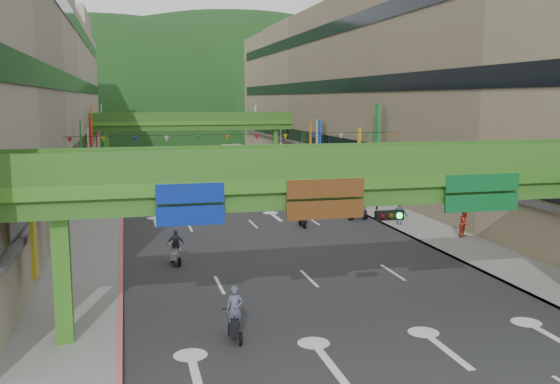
{
  "coord_description": "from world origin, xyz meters",
  "views": [
    {
      "loc": [
        -8.64,
        -16.82,
        8.89
      ],
      "look_at": [
        0.0,
        18.0,
        3.5
      ],
      "focal_mm": 40.0,
      "sensor_mm": 36.0,
      "label": 1
    }
  ],
  "objects_px": {
    "pedestrian_red": "(465,225)",
    "overpass_near": "(382,195)",
    "car_silver": "(167,199)",
    "car_yellow": "(215,162)",
    "scooter_rider_mid": "(302,212)",
    "scooter_rider_near": "(235,315)"
  },
  "relations": [
    {
      "from": "pedestrian_red",
      "to": "overpass_near",
      "type": "bearing_deg",
      "value": -161.47
    },
    {
      "from": "car_silver",
      "to": "car_yellow",
      "type": "xyz_separation_m",
      "value": [
        8.09,
        29.16,
        0.09
      ]
    },
    {
      "from": "overpass_near",
      "to": "scooter_rider_mid",
      "type": "relative_size",
      "value": 13.29
    },
    {
      "from": "overpass_near",
      "to": "scooter_rider_near",
      "type": "xyz_separation_m",
      "value": [
        -5.88,
        -0.39,
        -4.23
      ]
    },
    {
      "from": "overpass_near",
      "to": "pedestrian_red",
      "type": "xyz_separation_m",
      "value": [
        11.27,
        12.8,
        -4.33
      ]
    },
    {
      "from": "overpass_near",
      "to": "car_silver",
      "type": "bearing_deg",
      "value": 102.13
    },
    {
      "from": "car_silver",
      "to": "scooter_rider_mid",
      "type": "bearing_deg",
      "value": -58.63
    },
    {
      "from": "scooter_rider_mid",
      "to": "car_yellow",
      "type": "bearing_deg",
      "value": 90.71
    },
    {
      "from": "scooter_rider_mid",
      "to": "pedestrian_red",
      "type": "relative_size",
      "value": 1.2
    },
    {
      "from": "scooter_rider_near",
      "to": "scooter_rider_mid",
      "type": "relative_size",
      "value": 0.99
    },
    {
      "from": "overpass_near",
      "to": "pedestrian_red",
      "type": "height_order",
      "value": "overpass_near"
    },
    {
      "from": "car_silver",
      "to": "car_yellow",
      "type": "bearing_deg",
      "value": 67.32
    },
    {
      "from": "scooter_rider_near",
      "to": "car_yellow",
      "type": "bearing_deg",
      "value": 82.68
    },
    {
      "from": "scooter_rider_mid",
      "to": "car_silver",
      "type": "relative_size",
      "value": 0.56
    },
    {
      "from": "car_silver",
      "to": "car_yellow",
      "type": "relative_size",
      "value": 0.9
    },
    {
      "from": "scooter_rider_near",
      "to": "scooter_rider_mid",
      "type": "distance_m",
      "value": 20.86
    },
    {
      "from": "scooter_rider_mid",
      "to": "overpass_near",
      "type": "bearing_deg",
      "value": -96.72
    },
    {
      "from": "car_yellow",
      "to": "car_silver",
      "type": "bearing_deg",
      "value": -111.86
    },
    {
      "from": "overpass_near",
      "to": "car_silver",
      "type": "xyz_separation_m",
      "value": [
        -6.37,
        29.62,
        -4.59
      ]
    },
    {
      "from": "car_silver",
      "to": "scooter_rider_near",
      "type": "bearing_deg",
      "value": -96.24
    },
    {
      "from": "scooter_rider_mid",
      "to": "car_silver",
      "type": "distance_m",
      "value": 13.79
    },
    {
      "from": "car_yellow",
      "to": "pedestrian_red",
      "type": "height_order",
      "value": "pedestrian_red"
    }
  ]
}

